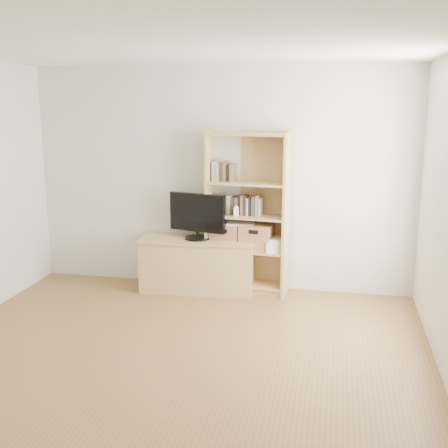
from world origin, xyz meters
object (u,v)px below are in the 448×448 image
(bookshelf, at_px, (247,213))
(basket_right, at_px, (257,237))
(laptop, at_px, (241,223))
(baby_monitor, at_px, (236,212))
(tv_stand, at_px, (198,265))
(basket_left, at_px, (226,235))
(television, at_px, (197,216))

(bookshelf, distance_m, basket_right, 0.29)
(laptop, bearing_deg, baby_monitor, -118.90)
(tv_stand, height_order, basket_left, basket_left)
(baby_monitor, height_order, basket_right, baby_monitor)
(bookshelf, relative_size, laptop, 6.03)
(basket_right, xyz_separation_m, laptop, (-0.19, 0.00, 0.15))
(baby_monitor, distance_m, basket_left, 0.35)
(television, xyz_separation_m, baby_monitor, (0.46, -0.01, 0.07))
(basket_left, relative_size, laptop, 1.11)
(television, bearing_deg, basket_right, 17.84)
(television, height_order, laptop, television)
(tv_stand, height_order, television, television)
(basket_left, bearing_deg, baby_monitor, -32.89)
(basket_left, distance_m, laptop, 0.23)
(bookshelf, xyz_separation_m, baby_monitor, (-0.11, -0.09, 0.03))
(baby_monitor, distance_m, basket_right, 0.38)
(tv_stand, bearing_deg, bookshelf, 4.01)
(television, distance_m, baby_monitor, 0.46)
(tv_stand, relative_size, basket_left, 3.80)
(tv_stand, xyz_separation_m, basket_right, (0.69, 0.06, 0.37))
(baby_monitor, bearing_deg, bookshelf, 26.50)
(baby_monitor, height_order, basket_left, baby_monitor)
(basket_left, distance_m, basket_right, 0.36)
(baby_monitor, xyz_separation_m, laptop, (0.04, 0.08, -0.15))
(tv_stand, height_order, basket_right, basket_right)
(bookshelf, xyz_separation_m, basket_right, (0.11, -0.02, -0.27))
(television, bearing_deg, tv_stand, 0.00)
(laptop, bearing_deg, basket_left, 166.90)
(tv_stand, relative_size, television, 1.90)
(baby_monitor, xyz_separation_m, basket_right, (0.23, 0.08, -0.30))
(laptop, bearing_deg, television, -175.05)
(bookshelf, relative_size, basket_right, 5.17)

